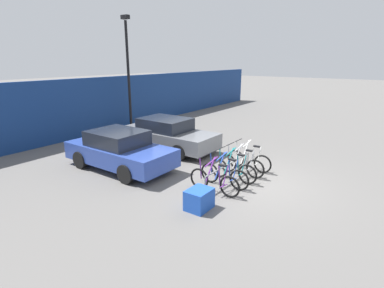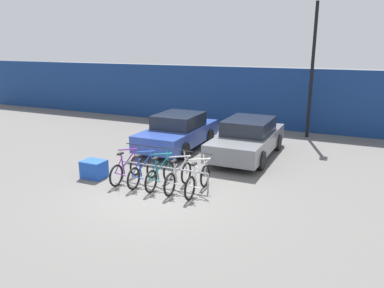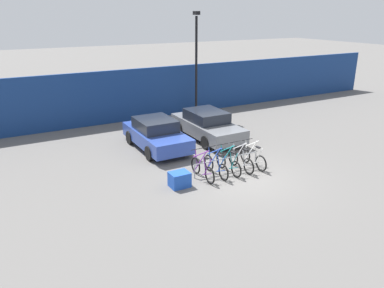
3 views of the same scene
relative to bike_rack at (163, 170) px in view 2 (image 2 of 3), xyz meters
name	(u,v)px [view 2 (image 2 of 3)]	position (x,y,z in m)	size (l,w,h in m)	color
ground_plane	(158,194)	(0.19, -0.68, -0.47)	(120.00, 120.00, 0.00)	#605E5B
hoarding_wall	(252,98)	(0.19, 8.82, 1.00)	(36.00, 0.16, 2.95)	navy
bike_rack	(163,170)	(0.00, 0.00, 0.00)	(2.91, 0.04, 0.57)	gray
bicycle_purple	(126,169)	(-1.18, -0.15, -0.10)	(0.68, 1.71, 1.05)	black
bicycle_blue	(143,171)	(-0.59, -0.15, -0.10)	(0.68, 1.71, 1.05)	black
bicycle_teal	(160,174)	(-0.01, -0.15, -0.10)	(0.68, 1.71, 1.05)	black
bicycle_silver	(178,177)	(0.58, -0.15, -0.10)	(0.68, 1.71, 1.05)	black
bicycle_white	(198,180)	(1.18, -0.15, -0.10)	(0.68, 1.71, 1.05)	black
car_blue	(178,132)	(-1.37, 3.73, 0.22)	(1.91, 4.14, 1.40)	#2D479E
car_grey	(248,138)	(1.43, 3.88, 0.22)	(1.91, 4.49, 1.40)	slate
lamp_post	(313,61)	(3.03, 7.83, 2.88)	(0.24, 0.44, 6.00)	black
cargo_crate	(94,169)	(-2.26, -0.35, -0.20)	(0.70, 0.56, 0.55)	blue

